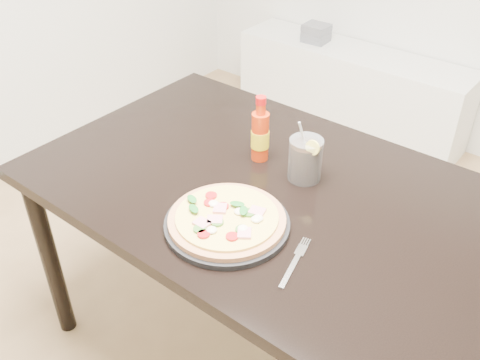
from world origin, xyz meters
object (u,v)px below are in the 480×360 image
Objects in this scene: hot_sauce_bottle at (260,135)px; cola_cup at (305,160)px; pizza at (227,219)px; fork at (296,261)px; media_console at (349,90)px; plate at (227,224)px; dining_table at (265,206)px.

hot_sauce_bottle reaches higher than cola_cup.
pizza is 0.22m from fork.
media_console is at bearing 108.09° from pizza.
cola_cup is 0.14× the size of media_console.
hot_sauce_bottle is (-0.13, 0.32, 0.08)m from plate.
cola_cup is 0.37m from fork.
fork is (0.21, 0.00, -0.02)m from pizza.
cola_cup is 1.01× the size of fork.
hot_sauce_bottle is at bearing 112.44° from plate.
pizza is at bearing 166.89° from fork.
dining_table is at bearing 125.23° from fork.
hot_sauce_bottle is 0.48m from fork.
hot_sauce_bottle is 0.15× the size of media_console.
pizza is 0.32m from cola_cup.
cola_cup is at bearing 83.80° from pizza.
pizza reaches higher than fork.
media_console is (-0.48, 1.56, -0.58)m from hot_sauce_bottle.
dining_table reaches higher than media_console.
dining_table is 1.00× the size of media_console.
fork is at bearing 0.67° from plate.
pizza is at bearing -67.48° from hot_sauce_bottle.
hot_sauce_bottle reaches higher than media_console.
plate is at bearing -96.36° from cola_cup.
hot_sauce_bottle is 1.14× the size of fork.
dining_table is 6.56× the size of hot_sauce_bottle.
plate is at bearing -71.93° from media_console.
plate is 1.76× the size of cola_cup.
fork is at bearing -40.78° from dining_table.
cola_cup is at bearing -0.76° from hot_sauce_bottle.
plate reaches higher than media_console.
plate is at bearing -67.56° from hot_sauce_bottle.
cola_cup reaches higher than plate.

